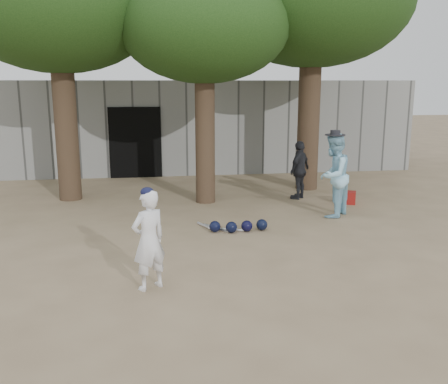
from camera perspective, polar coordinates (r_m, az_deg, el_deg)
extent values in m
plane|color=#937C5E|center=(8.50, -3.05, -7.84)|extent=(70.00, 70.00, 0.00)
imported|color=white|center=(7.24, -8.59, -5.46)|extent=(0.64, 0.59, 1.47)
imported|color=#99D3ED|center=(11.27, 12.38, 1.85)|extent=(1.13, 1.14, 1.86)
imported|color=black|center=(12.90, 8.63, 2.50)|extent=(0.87, 0.88, 1.49)
cube|color=#A21F15|center=(12.73, 13.86, -0.60)|extent=(0.51, 0.46, 0.30)
cube|color=gray|center=(16.02, -5.81, 7.21)|extent=(16.00, 0.35, 3.00)
cube|color=black|center=(15.86, -10.10, 5.58)|extent=(1.60, 0.08, 2.20)
cube|color=slate|center=(18.51, -6.17, 7.90)|extent=(16.00, 5.00, 3.00)
sphere|color=black|center=(10.01, -1.05, -3.97)|extent=(0.23, 0.23, 0.23)
sphere|color=black|center=(9.97, 0.86, -4.05)|extent=(0.23, 0.23, 0.23)
sphere|color=black|center=(10.06, 2.62, -3.91)|extent=(0.23, 0.23, 0.23)
sphere|color=black|center=(10.17, 4.35, -3.75)|extent=(0.23, 0.23, 0.23)
cylinder|color=silver|center=(10.31, -1.94, -4.00)|extent=(0.37, 0.67, 0.06)
cylinder|color=silver|center=(10.21, -0.86, -4.15)|extent=(0.48, 0.61, 0.06)
cylinder|color=silver|center=(10.12, 0.24, -4.30)|extent=(0.70, 0.30, 0.06)
cylinder|color=brown|center=(13.11, -17.85, 11.01)|extent=(0.56, 0.56, 5.50)
ellipsoid|color=#284C19|center=(13.23, -18.44, 19.47)|extent=(4.80, 4.80, 3.12)
cylinder|color=brown|center=(12.22, -2.21, 10.35)|extent=(0.48, 0.48, 5.00)
ellipsoid|color=#284C19|center=(12.28, -2.28, 18.31)|extent=(4.00, 4.00, 2.60)
cylinder|color=brown|center=(14.02, 9.78, 12.09)|extent=(0.60, 0.60, 5.80)
ellipsoid|color=#284C19|center=(14.17, 10.12, 20.61)|extent=(5.20, 5.20, 3.38)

